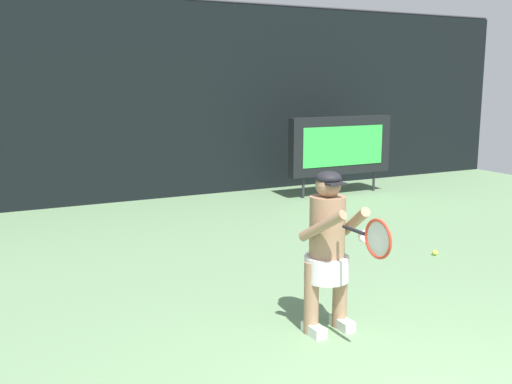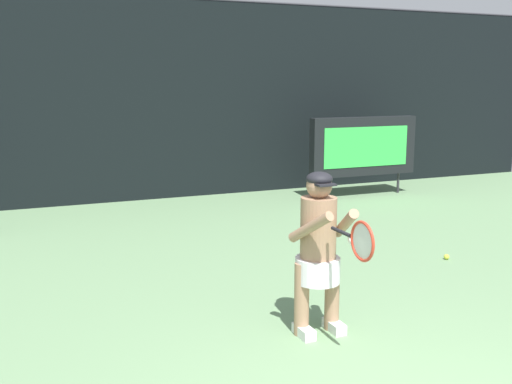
# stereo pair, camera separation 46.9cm
# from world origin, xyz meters

# --- Properties ---
(backdrop_screen) EXTENTS (18.00, 0.12, 3.66)m
(backdrop_screen) POSITION_xyz_m (0.00, 8.50, 1.81)
(backdrop_screen) COLOR black
(backdrop_screen) RESTS_ON ground
(scoreboard) EXTENTS (2.20, 0.21, 1.50)m
(scoreboard) POSITION_xyz_m (4.01, 7.24, 0.95)
(scoreboard) COLOR black
(scoreboard) RESTS_ON ground
(tennis_player) EXTENTS (0.53, 0.61, 1.42)m
(tennis_player) POSITION_xyz_m (0.19, 1.98, 0.77)
(tennis_player) COLOR white
(tennis_player) RESTS_ON ground
(tennis_racket) EXTENTS (0.03, 0.60, 0.31)m
(tennis_racket) POSITION_xyz_m (0.18, 1.33, 1.00)
(tennis_racket) COLOR black
(tennis_ball_loose) EXTENTS (0.07, 0.07, 0.07)m
(tennis_ball_loose) POSITION_xyz_m (2.70, 3.28, 0.03)
(tennis_ball_loose) COLOR #CCDB3D
(tennis_ball_loose) RESTS_ON ground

